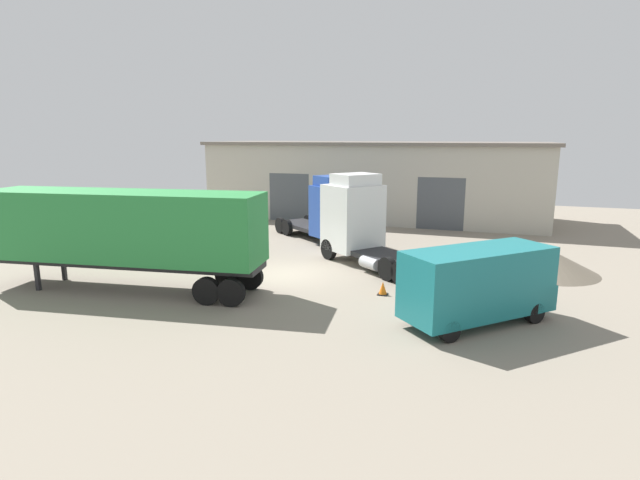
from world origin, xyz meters
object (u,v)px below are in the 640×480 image
at_px(container_trailer_green, 125,228).
at_px(traffic_cone, 383,289).
at_px(delivery_van_teal, 481,283).
at_px(tractor_unit_blue, 332,212).
at_px(oil_drum, 175,242).
at_px(gravel_pile, 548,261).
at_px(tractor_unit_white, 359,221).

bearing_deg(container_trailer_green, traffic_cone, -172.13).
bearing_deg(delivery_van_teal, tractor_unit_blue, 84.12).
relative_size(delivery_van_teal, traffic_cone, 9.60).
xyz_separation_m(tractor_unit_blue, oil_drum, (-7.94, -4.60, -1.48)).
relative_size(delivery_van_teal, oil_drum, 6.00).
bearing_deg(delivery_van_teal, oil_drum, 114.52).
distance_m(tractor_unit_blue, gravel_pile, 12.15).
relative_size(tractor_unit_blue, oil_drum, 7.82).
xyz_separation_m(tractor_unit_blue, gravel_pile, (11.72, -2.90, -1.35)).
bearing_deg(oil_drum, tractor_unit_blue, 30.09).
distance_m(container_trailer_green, traffic_cone, 10.90).
height_order(tractor_unit_blue, traffic_cone, tractor_unit_blue).
bearing_deg(gravel_pile, tractor_unit_blue, 166.09).
xyz_separation_m(tractor_unit_blue, traffic_cone, (5.05, -8.83, -1.66)).
height_order(tractor_unit_blue, gravel_pile, tractor_unit_blue).
bearing_deg(traffic_cone, container_trailer_green, -164.21).
height_order(gravel_pile, oil_drum, gravel_pile).
relative_size(tractor_unit_white, traffic_cone, 12.53).
distance_m(tractor_unit_white, container_trailer_green, 11.22).
relative_size(container_trailer_green, delivery_van_teal, 2.26).
distance_m(container_trailer_green, oil_drum, 7.95).
bearing_deg(traffic_cone, gravel_pile, 41.64).
height_order(tractor_unit_white, traffic_cone, tractor_unit_white).
bearing_deg(oil_drum, traffic_cone, -18.03).
height_order(container_trailer_green, traffic_cone, container_trailer_green).
height_order(tractor_unit_white, oil_drum, tractor_unit_white).
xyz_separation_m(gravel_pile, traffic_cone, (-6.67, -5.93, -0.31)).
distance_m(gravel_pile, oil_drum, 19.74).
bearing_deg(gravel_pile, container_trailer_green, -152.44).
xyz_separation_m(container_trailer_green, oil_drum, (-2.76, 7.12, -2.20)).
bearing_deg(tractor_unit_white, tractor_unit_blue, -16.79).
height_order(oil_drum, traffic_cone, oil_drum).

